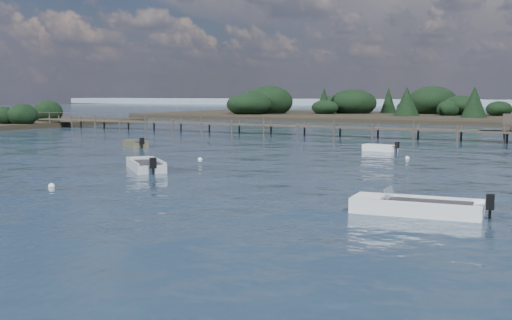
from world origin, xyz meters
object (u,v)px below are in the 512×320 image
Objects in this scene: dinghy_mid_white_a at (416,210)px; jetty at (267,125)px; tender_far_white at (380,149)px; dinghy_mid_grey at (146,167)px; tender_far_grey at (135,145)px.

jetty reaches higher than dinghy_mid_white_a.
dinghy_mid_white_a is 0.08× the size of jetty.
tender_far_white is 27.24m from dinghy_mid_white_a.
dinghy_mid_white_a reaches higher than dinghy_mid_grey.
tender_far_grey is (-11.63, 12.68, -0.01)m from dinghy_mid_grey.
jetty is at bearing 125.48° from dinghy_mid_white_a.
jetty is at bearing 141.45° from tender_far_white.
dinghy_mid_white_a is (29.76, -18.66, -0.00)m from tender_far_grey.
jetty is at bearing 86.44° from tender_far_grey.
tender_far_white is 0.89× the size of tender_far_grey.
tender_far_grey is 0.65× the size of dinghy_mid_white_a.
jetty is (-28.44, 39.90, 0.83)m from dinghy_mid_white_a.
dinghy_mid_white_a is at bearing -32.08° from tender_far_grey.
dinghy_mid_grey reaches higher than tender_far_white.
tender_far_white is at bearing 18.65° from tender_far_grey.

